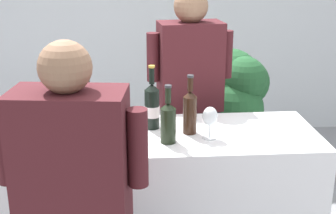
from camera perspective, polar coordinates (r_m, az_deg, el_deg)
wall_back at (r=4.90m, az=-3.46°, el=12.48°), size 8.00×0.10×2.80m
wine_bottle_0 at (r=2.42m, az=-10.79°, el=-1.09°), size 0.07×0.07×0.33m
wine_bottle_1 at (r=2.50m, az=-2.00°, el=0.15°), size 0.08×0.08×0.35m
wine_bottle_2 at (r=2.31m, az=0.02°, el=-1.77°), size 0.08×0.08×0.30m
wine_bottle_3 at (r=2.57m, az=-9.88°, el=0.18°), size 0.08×0.08×0.33m
wine_bottle_4 at (r=2.62m, az=-14.52°, el=0.46°), size 0.08×0.08×0.34m
wine_bottle_5 at (r=2.43m, az=2.75°, el=-0.46°), size 0.07×0.07×0.32m
wine_glass at (r=2.37m, az=5.26°, el=-1.33°), size 0.08×0.08×0.17m
person_server at (r=3.08m, az=2.65°, el=-1.86°), size 0.56×0.28×1.72m
potted_shrub at (r=3.60m, az=8.20°, el=1.33°), size 0.55×0.62×1.23m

